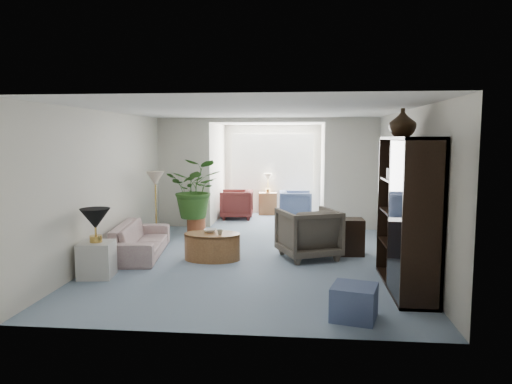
# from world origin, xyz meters

# --- Properties ---
(floor) EXTENTS (6.00, 6.00, 0.00)m
(floor) POSITION_xyz_m (0.00, 0.00, 0.00)
(floor) COLOR #7C8EA3
(floor) RESTS_ON ground
(sunroom_floor) EXTENTS (2.60, 2.60, 0.00)m
(sunroom_floor) POSITION_xyz_m (0.00, 4.10, 0.00)
(sunroom_floor) COLOR #7C8EA3
(sunroom_floor) RESTS_ON ground
(back_pier_left) EXTENTS (1.20, 0.12, 2.50)m
(back_pier_left) POSITION_xyz_m (-1.90, 3.00, 1.25)
(back_pier_left) COLOR silver
(back_pier_left) RESTS_ON ground
(back_pier_right) EXTENTS (1.20, 0.12, 2.50)m
(back_pier_right) POSITION_xyz_m (1.90, 3.00, 1.25)
(back_pier_right) COLOR silver
(back_pier_right) RESTS_ON ground
(back_header) EXTENTS (2.60, 0.12, 0.10)m
(back_header) POSITION_xyz_m (0.00, 3.00, 2.45)
(back_header) COLOR silver
(back_header) RESTS_ON back_pier_left
(window_pane) EXTENTS (2.20, 0.02, 1.50)m
(window_pane) POSITION_xyz_m (0.00, 5.18, 1.40)
(window_pane) COLOR white
(window_blinds) EXTENTS (2.20, 0.02, 1.50)m
(window_blinds) POSITION_xyz_m (0.00, 5.15, 1.40)
(window_blinds) COLOR white
(framed_picture) EXTENTS (0.04, 0.50, 0.40)m
(framed_picture) POSITION_xyz_m (2.46, -0.10, 1.70)
(framed_picture) COLOR beige
(sofa) EXTENTS (1.00, 2.00, 0.56)m
(sofa) POSITION_xyz_m (-2.00, 0.24, 0.28)
(sofa) COLOR #BFB1A2
(sofa) RESTS_ON ground
(end_table) EXTENTS (0.54, 0.54, 0.53)m
(end_table) POSITION_xyz_m (-2.20, -1.11, 0.26)
(end_table) COLOR beige
(end_table) RESTS_ON ground
(table_lamp) EXTENTS (0.44, 0.44, 0.30)m
(table_lamp) POSITION_xyz_m (-2.20, -1.11, 0.88)
(table_lamp) COLOR black
(table_lamp) RESTS_ON end_table
(floor_lamp) EXTENTS (0.36, 0.36, 0.28)m
(floor_lamp) POSITION_xyz_m (-2.09, 1.45, 1.25)
(floor_lamp) COLOR beige
(floor_lamp) RESTS_ON ground
(coffee_table) EXTENTS (1.01, 1.01, 0.45)m
(coffee_table) POSITION_xyz_m (-0.69, 0.06, 0.23)
(coffee_table) COLOR olive
(coffee_table) RESTS_ON ground
(coffee_bowl) EXTENTS (0.23, 0.23, 0.05)m
(coffee_bowl) POSITION_xyz_m (-0.74, 0.16, 0.48)
(coffee_bowl) COLOR silver
(coffee_bowl) RESTS_ON coffee_table
(coffee_cup) EXTENTS (0.10, 0.10, 0.09)m
(coffee_cup) POSITION_xyz_m (-0.54, -0.04, 0.49)
(coffee_cup) COLOR #B8B8A1
(coffee_cup) RESTS_ON coffee_table
(wingback_chair) EXTENTS (1.21, 1.23, 0.86)m
(wingback_chair) POSITION_xyz_m (0.93, 0.35, 0.43)
(wingback_chair) COLOR #575045
(wingback_chair) RESTS_ON ground
(side_table_dark) EXTENTS (0.55, 0.45, 0.64)m
(side_table_dark) POSITION_xyz_m (1.63, 0.65, 0.32)
(side_table_dark) COLOR black
(side_table_dark) RESTS_ON ground
(entertainment_cabinet) EXTENTS (0.50, 1.86, 2.07)m
(entertainment_cabinet) POSITION_xyz_m (2.23, -1.20, 1.03)
(entertainment_cabinet) COLOR black
(entertainment_cabinet) RESTS_ON ground
(cabinet_urn) EXTENTS (0.39, 0.39, 0.40)m
(cabinet_urn) POSITION_xyz_m (2.23, -0.70, 2.27)
(cabinet_urn) COLOR black
(cabinet_urn) RESTS_ON entertainment_cabinet
(ottoman) EXTENTS (0.59, 0.59, 0.39)m
(ottoman) POSITION_xyz_m (1.42, -2.42, 0.19)
(ottoman) COLOR slate
(ottoman) RESTS_ON ground
(plant_pot) EXTENTS (0.40, 0.40, 0.32)m
(plant_pot) POSITION_xyz_m (-1.48, 2.33, 0.16)
(plant_pot) COLOR brown
(plant_pot) RESTS_ON ground
(house_plant) EXTENTS (1.16, 1.00, 1.29)m
(house_plant) POSITION_xyz_m (-1.48, 2.33, 0.96)
(house_plant) COLOR #2A541C
(house_plant) RESTS_ON plant_pot
(sunroom_chair_blue) EXTENTS (0.85, 0.82, 0.73)m
(sunroom_chair_blue) POSITION_xyz_m (0.65, 4.21, 0.36)
(sunroom_chair_blue) COLOR slate
(sunroom_chair_blue) RESTS_ON ground
(sunroom_chair_maroon) EXTENTS (0.86, 0.83, 0.74)m
(sunroom_chair_maroon) POSITION_xyz_m (-0.85, 4.21, 0.37)
(sunroom_chair_maroon) COLOR #5E2520
(sunroom_chair_maroon) RESTS_ON ground
(sunroom_table) EXTENTS (0.51, 0.40, 0.59)m
(sunroom_table) POSITION_xyz_m (-0.10, 4.96, 0.30)
(sunroom_table) COLOR olive
(sunroom_table) RESTS_ON ground
(shelf_clutter) EXTENTS (0.30, 1.13, 1.06)m
(shelf_clutter) POSITION_xyz_m (2.18, -1.37, 1.20)
(shelf_clutter) COLOR #282522
(shelf_clutter) RESTS_ON entertainment_cabinet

